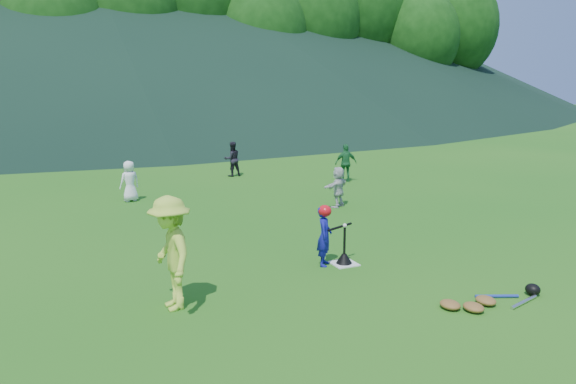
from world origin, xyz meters
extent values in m
plane|color=#1D6016|center=(0.00, 0.00, 0.00)|extent=(120.00, 120.00, 0.00)
cube|color=silver|center=(0.00, 0.00, 0.01)|extent=(0.45, 0.45, 0.02)
sphere|color=white|center=(0.00, 0.00, 0.74)|extent=(0.08, 0.08, 0.08)
imported|color=#14158D|center=(-0.36, 0.11, 0.55)|extent=(0.45, 0.48, 1.10)
imported|color=#B4D73F|center=(-3.35, -0.69, 0.85)|extent=(0.68, 1.13, 1.71)
imported|color=white|center=(-2.70, 7.19, 0.57)|extent=(0.64, 0.51, 1.14)
imported|color=black|center=(1.22, 9.88, 0.61)|extent=(0.61, 0.49, 1.21)
imported|color=#216F38|center=(4.30, 7.31, 0.63)|extent=(0.78, 0.44, 1.26)
imported|color=silver|center=(2.23, 4.17, 0.54)|extent=(1.03, 0.78, 1.08)
cone|color=black|center=(0.00, 0.00, 0.11)|extent=(0.30, 0.30, 0.18)
cylinder|color=black|center=(0.00, 0.00, 0.45)|extent=(0.04, 0.04, 0.50)
ellipsoid|color=red|center=(-0.36, 0.11, 1.02)|extent=(0.24, 0.26, 0.22)
cylinder|color=black|center=(-0.06, 0.08, 0.70)|extent=(0.60, 0.24, 0.07)
ellipsoid|color=olive|center=(0.66, -2.65, 0.06)|extent=(0.28, 0.34, 0.13)
ellipsoid|color=olive|center=(1.01, -2.53, 0.06)|extent=(0.28, 0.34, 0.13)
ellipsoid|color=olive|center=(0.41, -2.43, 0.06)|extent=(0.28, 0.34, 0.13)
cylinder|color=silver|center=(1.56, -2.75, 0.03)|extent=(0.71, 0.25, 0.06)
cylinder|color=#263FA5|center=(1.36, -2.40, 0.03)|extent=(0.64, 0.32, 0.05)
ellipsoid|color=black|center=(1.96, -2.55, 0.09)|extent=(0.22, 0.24, 0.19)
cube|color=gray|center=(0.00, 28.00, 0.60)|extent=(70.00, 0.03, 1.20)
cube|color=yellow|center=(0.00, 28.00, 1.24)|extent=(70.00, 0.08, 0.08)
cylinder|color=gray|center=(0.00, 28.00, 0.60)|extent=(0.07, 0.07, 1.30)
cylinder|color=gray|center=(35.00, 28.00, 0.60)|extent=(0.07, 0.07, 1.30)
cylinder|color=#382314|center=(-3.20, 32.00, 1.61)|extent=(0.56, 0.56, 3.22)
ellipsoid|color=#164711|center=(-3.20, 32.00, 6.72)|extent=(6.99, 6.99, 8.04)
cylinder|color=#382314|center=(1.60, 33.50, 1.91)|extent=(0.56, 0.56, 3.81)
ellipsoid|color=#164711|center=(1.60, 33.50, 7.96)|extent=(8.28, 8.28, 9.53)
cylinder|color=#382314|center=(6.40, 35.00, 2.20)|extent=(0.56, 0.56, 4.41)
ellipsoid|color=#164711|center=(6.40, 35.00, 9.20)|extent=(9.58, 9.58, 11.01)
cylinder|color=#382314|center=(11.20, 32.00, 1.63)|extent=(0.56, 0.56, 3.25)
ellipsoid|color=#164711|center=(11.20, 32.00, 6.79)|extent=(7.07, 7.07, 8.13)
cylinder|color=#382314|center=(16.00, 33.50, 1.92)|extent=(0.56, 0.56, 3.85)
ellipsoid|color=#164711|center=(16.00, 33.50, 8.03)|extent=(8.36, 8.36, 9.61)
cylinder|color=#382314|center=(20.80, 35.00, 2.22)|extent=(0.56, 0.56, 4.44)
ellipsoid|color=#164711|center=(20.80, 35.00, 9.27)|extent=(9.65, 9.65, 11.10)
cylinder|color=#382314|center=(25.60, 32.00, 1.64)|extent=(0.56, 0.56, 3.29)
ellipsoid|color=#164711|center=(25.60, 32.00, 6.86)|extent=(7.14, 7.14, 8.22)
cylinder|color=#382314|center=(30.40, 33.50, 1.94)|extent=(0.56, 0.56, 3.88)
ellipsoid|color=#164711|center=(30.40, 33.50, 8.10)|extent=(8.44, 8.44, 9.70)
camera|label=1|loc=(-5.05, -8.58, 3.37)|focal=35.00mm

